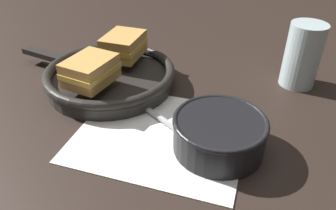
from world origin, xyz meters
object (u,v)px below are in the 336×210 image
soup_bowl (219,132)px  drinking_glass (302,55)px  sandwich_near_left (90,71)px  sandwich_near_right (124,45)px  spoon (179,133)px  skillet (110,76)px

soup_bowl → drinking_glass: drinking_glass is taller
sandwich_near_left → drinking_glass: drinking_glass is taller
sandwich_near_right → drinking_glass: bearing=5.5°
spoon → skillet: bearing=178.4°
sandwich_near_right → spoon: bearing=-50.2°
sandwich_near_left → spoon: bearing=-21.3°
soup_bowl → drinking_glass: bearing=60.0°
spoon → sandwich_near_right: 0.25m
soup_bowl → sandwich_near_left: size_ratio=1.33×
sandwich_near_left → sandwich_near_right: (0.02, 0.12, 0.00)m
spoon → skillet: 0.21m
spoon → sandwich_near_left: bearing=-165.5°
spoon → soup_bowl: bearing=22.2°
spoon → sandwich_near_right: bearing=165.6°
skillet → drinking_glass: (0.37, 0.09, 0.04)m
soup_bowl → skillet: bearing=148.2°
spoon → drinking_glass: size_ratio=1.07×
sandwich_near_left → soup_bowl: bearing=-19.3°
spoon → sandwich_near_left: 0.20m
soup_bowl → spoon: size_ratio=1.04×
skillet → sandwich_near_right: sandwich_near_right is taller
skillet → sandwich_near_left: 0.07m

